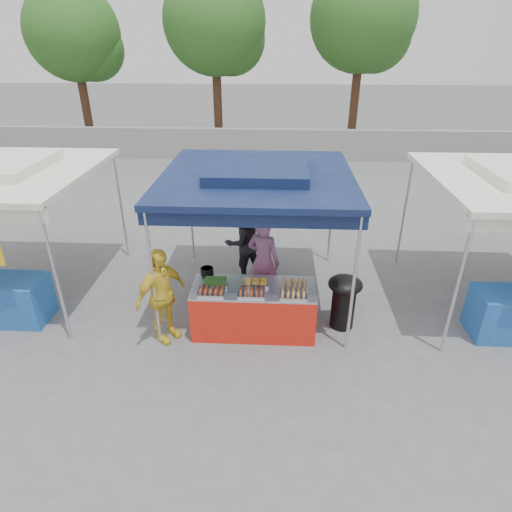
{
  "coord_description": "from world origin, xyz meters",
  "views": [
    {
      "loc": [
        0.34,
        -5.97,
        4.47
      ],
      "look_at": [
        0.0,
        0.6,
        1.05
      ],
      "focal_mm": 30.0,
      "sensor_mm": 36.0,
      "label": 1
    }
  ],
  "objects_px": {
    "wok_burner": "(344,298)",
    "customer_person": "(161,296)",
    "vendor_table": "(254,309)",
    "cooking_pot": "(207,271)",
    "helper_man": "(243,242)",
    "vendor_woman": "(264,261)"
  },
  "relations": [
    {
      "from": "cooking_pot",
      "to": "wok_burner",
      "type": "distance_m",
      "value": 2.34
    },
    {
      "from": "customer_person",
      "to": "cooking_pot",
      "type": "bearing_deg",
      "value": -7.99
    },
    {
      "from": "helper_man",
      "to": "customer_person",
      "type": "distance_m",
      "value": 2.35
    },
    {
      "from": "vendor_table",
      "to": "helper_man",
      "type": "distance_m",
      "value": 1.85
    },
    {
      "from": "vendor_woman",
      "to": "customer_person",
      "type": "bearing_deg",
      "value": 61.2
    },
    {
      "from": "vendor_table",
      "to": "customer_person",
      "type": "distance_m",
      "value": 1.52
    },
    {
      "from": "vendor_table",
      "to": "cooking_pot",
      "type": "bearing_deg",
      "value": 156.09
    },
    {
      "from": "cooking_pot",
      "to": "vendor_table",
      "type": "bearing_deg",
      "value": -23.91
    },
    {
      "from": "wok_burner",
      "to": "vendor_table",
      "type": "bearing_deg",
      "value": 167.7
    },
    {
      "from": "vendor_woman",
      "to": "customer_person",
      "type": "relative_size",
      "value": 1.05
    },
    {
      "from": "vendor_table",
      "to": "wok_burner",
      "type": "relative_size",
      "value": 2.09
    },
    {
      "from": "vendor_table",
      "to": "wok_burner",
      "type": "bearing_deg",
      "value": 7.68
    },
    {
      "from": "cooking_pot",
      "to": "helper_man",
      "type": "distance_m",
      "value": 1.51
    },
    {
      "from": "vendor_woman",
      "to": "vendor_table",
      "type": "bearing_deg",
      "value": 106.4
    },
    {
      "from": "wok_burner",
      "to": "helper_man",
      "type": "height_order",
      "value": "helper_man"
    },
    {
      "from": "wok_burner",
      "to": "customer_person",
      "type": "height_order",
      "value": "customer_person"
    },
    {
      "from": "cooking_pot",
      "to": "helper_man",
      "type": "relative_size",
      "value": 0.14
    },
    {
      "from": "wok_burner",
      "to": "vendor_woman",
      "type": "bearing_deg",
      "value": 133.67
    },
    {
      "from": "cooking_pot",
      "to": "vendor_woman",
      "type": "xyz_separation_m",
      "value": [
        0.94,
        0.52,
        -0.06
      ]
    },
    {
      "from": "vendor_table",
      "to": "customer_person",
      "type": "xyz_separation_m",
      "value": [
        -1.44,
        -0.28,
        0.39
      ]
    },
    {
      "from": "vendor_woman",
      "to": "helper_man",
      "type": "relative_size",
      "value": 1.07
    },
    {
      "from": "vendor_table",
      "to": "customer_person",
      "type": "relative_size",
      "value": 1.23
    }
  ]
}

